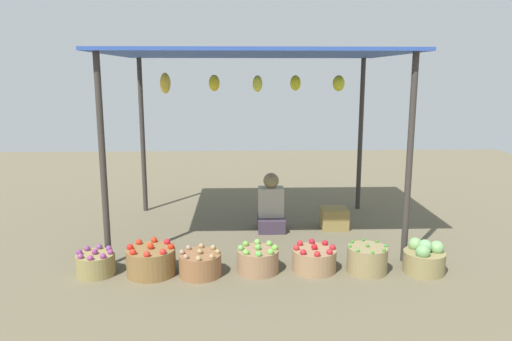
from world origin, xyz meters
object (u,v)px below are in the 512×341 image
(basket_cabbages, at_px, (424,259))
(vendor_person, at_px, (271,208))
(wooden_crate_near_vendor, at_px, (334,218))
(basket_potatoes, at_px, (200,264))
(basket_purple_onions, at_px, (96,264))
(basket_red_tomatoes, at_px, (151,261))
(basket_red_apples, at_px, (314,259))
(basket_green_apples, at_px, (258,260))
(basket_green_chilies, at_px, (367,259))

(basket_cabbages, bearing_deg, vendor_person, 135.30)
(wooden_crate_near_vendor, bearing_deg, basket_potatoes, -138.04)
(basket_potatoes, height_order, wooden_crate_near_vendor, basket_potatoes)
(basket_purple_onions, xyz_separation_m, basket_red_tomatoes, (0.58, -0.01, 0.03))
(basket_potatoes, xyz_separation_m, basket_red_apples, (1.22, 0.09, 0.00))
(basket_green_apples, bearing_deg, basket_potatoes, -172.78)
(basket_purple_onions, distance_m, basket_green_apples, 1.72)
(basket_purple_onions, distance_m, basket_cabbages, 3.49)
(vendor_person, distance_m, basket_red_apples, 1.49)
(basket_red_tomatoes, height_order, basket_cabbages, basket_cabbages)
(vendor_person, relative_size, basket_red_tomatoes, 1.52)
(basket_purple_onions, xyz_separation_m, basket_green_chilies, (2.89, -0.02, 0.02))
(vendor_person, distance_m, basket_potatoes, 1.75)
(basket_green_apples, bearing_deg, basket_cabbages, -2.55)
(basket_purple_onions, height_order, basket_green_apples, basket_green_apples)
(wooden_crate_near_vendor, bearing_deg, basket_purple_onions, -152.18)
(basket_green_apples, xyz_separation_m, basket_red_apples, (0.61, 0.01, -0.01))
(basket_green_apples, xyz_separation_m, basket_green_chilies, (1.17, -0.05, 0.01))
(basket_red_tomatoes, distance_m, wooden_crate_near_vendor, 2.69)
(basket_green_apples, distance_m, basket_cabbages, 1.78)
(basket_purple_onions, bearing_deg, basket_potatoes, -2.82)
(vendor_person, relative_size, basket_green_apples, 1.75)
(basket_purple_onions, height_order, basket_red_apples, basket_red_apples)
(basket_purple_onions, height_order, basket_red_tomatoes, basket_red_tomatoes)
(basket_potatoes, distance_m, basket_green_apples, 0.62)
(basket_red_apples, bearing_deg, basket_purple_onions, -179.17)
(vendor_person, bearing_deg, basket_purple_onions, -143.00)
(vendor_person, height_order, basket_red_apples, vendor_person)
(basket_green_chilies, bearing_deg, basket_cabbages, -2.94)
(basket_potatoes, height_order, basket_green_chilies, basket_green_chilies)
(basket_green_apples, bearing_deg, basket_red_tomatoes, -178.44)
(basket_green_apples, bearing_deg, basket_red_apples, 0.98)
(basket_purple_onions, distance_m, wooden_crate_near_vendor, 3.19)
(vendor_person, relative_size, basket_red_apples, 1.65)
(basket_red_tomatoes, xyz_separation_m, basket_cabbages, (2.91, -0.05, 0.01))
(vendor_person, bearing_deg, basket_potatoes, -119.02)
(basket_green_apples, height_order, basket_cabbages, basket_cabbages)
(basket_red_tomatoes, bearing_deg, basket_potatoes, -5.13)
(basket_potatoes, distance_m, basket_red_apples, 1.22)
(basket_green_apples, bearing_deg, vendor_person, 80.83)
(vendor_person, xyz_separation_m, basket_green_apples, (-0.23, -1.45, -0.17))
(vendor_person, relative_size, basket_green_chilies, 1.82)
(basket_cabbages, height_order, wooden_crate_near_vendor, basket_cabbages)
(basket_potatoes, bearing_deg, basket_purple_onions, 177.18)
(wooden_crate_near_vendor, bearing_deg, basket_cabbages, -66.46)
(basket_green_apples, xyz_separation_m, basket_cabbages, (1.78, -0.08, 0.02))
(basket_green_chilies, bearing_deg, basket_purple_onions, 179.51)
(vendor_person, height_order, basket_green_apples, vendor_person)
(basket_purple_onions, xyz_separation_m, basket_red_apples, (2.33, 0.03, 0.00))
(basket_potatoes, xyz_separation_m, wooden_crate_near_vendor, (1.72, 1.54, 0.02))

